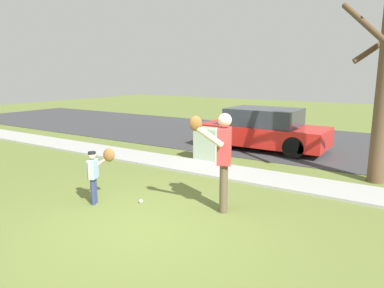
# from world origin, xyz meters

# --- Properties ---
(ground_plane) EXTENTS (48.00, 48.00, 0.00)m
(ground_plane) POSITION_xyz_m (0.00, 3.50, 0.00)
(ground_plane) COLOR olive
(sidewalk_strip) EXTENTS (36.00, 1.20, 0.06)m
(sidewalk_strip) POSITION_xyz_m (0.00, 3.60, 0.03)
(sidewalk_strip) COLOR #A3A39E
(sidewalk_strip) RESTS_ON ground
(road_surface) EXTENTS (36.00, 6.80, 0.02)m
(road_surface) POSITION_xyz_m (0.00, 8.60, 0.01)
(road_surface) COLOR #38383A
(road_surface) RESTS_ON ground
(person_adult) EXTENTS (0.65, 0.84, 1.78)m
(person_adult) POSITION_xyz_m (0.73, 1.32, 1.09)
(person_adult) COLOR brown
(person_adult) RESTS_ON ground
(person_child) EXTENTS (0.43, 0.53, 1.06)m
(person_child) POSITION_xyz_m (-1.43, 0.38, 0.70)
(person_child) COLOR navy
(person_child) RESTS_ON ground
(baseball) EXTENTS (0.07, 0.07, 0.07)m
(baseball) POSITION_xyz_m (-0.76, 0.83, 0.04)
(baseball) COLOR white
(baseball) RESTS_ON ground
(utility_cabinet) EXTENTS (0.71, 0.53, 0.93)m
(utility_cabinet) POSITION_xyz_m (-1.35, 4.46, 0.47)
(utility_cabinet) COLOR #9EB293
(utility_cabinet) RESTS_ON ground
(parked_hatchback_red) EXTENTS (4.00, 1.75, 1.33)m
(parked_hatchback_red) POSITION_xyz_m (-0.61, 6.72, 0.66)
(parked_hatchback_red) COLOR red
(parked_hatchback_red) RESTS_ON road_surface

